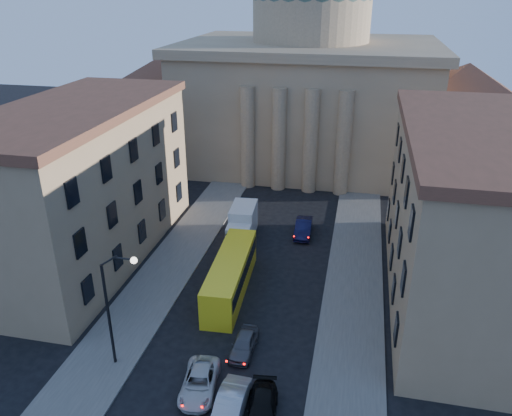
# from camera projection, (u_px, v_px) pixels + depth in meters

# --- Properties ---
(sidewalk_left) EXTENTS (5.00, 60.00, 0.15)m
(sidewalk_left) POSITION_uv_depth(u_px,v_px,m) (157.00, 284.00, 44.05)
(sidewalk_left) COLOR #56544F
(sidewalk_left) RESTS_ON ground
(sidewalk_right) EXTENTS (5.00, 60.00, 0.15)m
(sidewalk_right) POSITION_uv_depth(u_px,v_px,m) (352.00, 308.00, 40.78)
(sidewalk_right) COLOR #56544F
(sidewalk_right) RESTS_ON ground
(church) EXTENTS (68.02, 28.76, 36.60)m
(church) POSITION_uv_depth(u_px,v_px,m) (308.00, 79.00, 70.96)
(church) COLOR #907859
(church) RESTS_ON ground
(building_left) EXTENTS (11.60, 26.60, 14.70)m
(building_left) POSITION_uv_depth(u_px,v_px,m) (82.00, 183.00, 46.22)
(building_left) COLOR #9E7F5C
(building_left) RESTS_ON ground
(building_right) EXTENTS (11.60, 26.60, 14.70)m
(building_right) POSITION_uv_depth(u_px,v_px,m) (470.00, 216.00, 39.70)
(building_right) COLOR #9E7F5C
(building_right) RESTS_ON ground
(street_lamp) EXTENTS (2.62, 0.44, 8.83)m
(street_lamp) POSITION_uv_depth(u_px,v_px,m) (114.00, 301.00, 32.70)
(street_lamp) COLOR black
(street_lamp) RESTS_ON ground
(car_right_near) EXTENTS (1.78, 4.80, 1.57)m
(car_right_near) POSITION_uv_depth(u_px,v_px,m) (230.00, 406.00, 30.39)
(car_right_near) COLOR #9C9EA3
(car_right_near) RESTS_ON ground
(car_left_mid) EXTENTS (2.77, 4.98, 1.32)m
(car_left_mid) POSITION_uv_depth(u_px,v_px,m) (199.00, 382.00, 32.40)
(car_left_mid) COLOR silver
(car_left_mid) RESTS_ON ground
(car_right_mid) EXTENTS (2.33, 4.69, 1.31)m
(car_right_mid) POSITION_uv_depth(u_px,v_px,m) (262.00, 409.00, 30.35)
(car_right_mid) COLOR black
(car_right_mid) RESTS_ON ground
(car_right_far) EXTENTS (1.64, 3.95, 1.34)m
(car_right_far) POSITION_uv_depth(u_px,v_px,m) (244.00, 344.00, 35.85)
(car_right_far) COLOR #4E4E53
(car_right_far) RESTS_ON ground
(car_right_distant) EXTENTS (1.85, 4.84, 1.57)m
(car_right_distant) POSITION_uv_depth(u_px,v_px,m) (303.00, 228.00, 52.61)
(car_right_distant) COLOR black
(car_right_distant) RESTS_ON ground
(city_bus) EXTENTS (3.16, 11.43, 3.19)m
(city_bus) POSITION_uv_depth(u_px,v_px,m) (231.00, 274.00, 42.49)
(city_bus) COLOR yellow
(city_bus) RESTS_ON ground
(box_truck) EXTENTS (2.81, 6.26, 3.36)m
(box_truck) POSITION_uv_depth(u_px,v_px,m) (242.00, 225.00, 51.42)
(box_truck) COLOR silver
(box_truck) RESTS_ON ground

